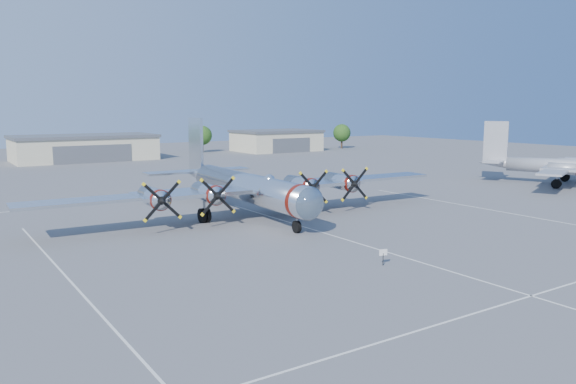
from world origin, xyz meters
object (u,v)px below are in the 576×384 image
main_bomber_b29 (244,214)px  info_placard (383,254)px  tree_east (202,135)px  hangar_center (84,148)px  hangar_east (276,140)px  tree_far_east (342,133)px  twin_engine_east (552,184)px

main_bomber_b29 → info_placard: size_ratio=37.80×
tree_east → main_bomber_b29: size_ratio=0.15×
hangar_center → hangar_east: bearing=0.0°
tree_far_east → main_bomber_b29: tree_far_east is taller
hangar_center → main_bomber_b29: size_ratio=0.64×
twin_engine_east → hangar_east: bearing=65.8°
hangar_east → info_placard: size_ratio=17.56×
hangar_east → tree_east: size_ratio=3.10×
hangar_east → hangar_center: bearing=-180.0°
tree_east → info_placard: bearing=-108.1°
main_bomber_b29 → info_placard: bearing=-90.8°
main_bomber_b29 → hangar_east: bearing=57.9°
tree_far_east → main_bomber_b29: (-69.56, -70.03, -4.22)m
twin_engine_east → info_placard: (-49.93, -17.99, 0.83)m
hangar_center → info_placard: bearing=-91.7°
hangar_center → main_bomber_b29: (-1.56, -72.00, -2.71)m
hangar_center → info_placard: hangar_center is taller
twin_engine_east → info_placard: bearing=176.3°
tree_east → tree_far_east: bearing=-11.9°
hangar_center → main_bomber_b29: 72.07m
main_bomber_b29 → twin_engine_east: main_bomber_b29 is taller
main_bomber_b29 → twin_engine_east: size_ratio=1.56×
hangar_east → tree_east: bearing=161.5°
info_placard → tree_far_east: bearing=66.5°
tree_east → info_placard: size_ratio=5.66×
main_bomber_b29 → info_placard: 22.38m
hangar_center → tree_east: bearing=11.4°
tree_east → twin_engine_east: bearing=-78.3°
twin_engine_east → tree_east: bearing=78.2°
tree_far_east → twin_engine_east: 77.37m
hangar_center → twin_engine_east: (47.11, -76.34, -2.71)m
hangar_east → twin_engine_east: 76.40m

